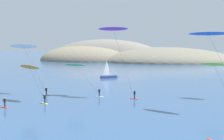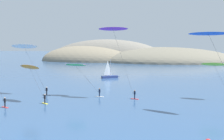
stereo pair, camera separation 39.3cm
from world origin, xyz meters
name	(u,v)px [view 2 (the right image)]	position (x,y,z in m)	size (l,w,h in m)	color
headland_island	(126,61)	(-21.51, 138.99, 0.00)	(111.61, 52.93, 24.86)	#6B6656
sailboat_near	(111,76)	(-12.81, 59.97, 0.64)	(5.45, 4.15, 5.70)	navy
kitesurfer_blue	(212,40)	(10.74, 21.95, 10.88)	(9.04, 4.43, 12.15)	red
kitesurfer_orange	(31,69)	(-19.41, 24.33, 5.76)	(6.71, 3.56, 6.70)	yellow
kitesurfer_white	(26,49)	(-23.99, 30.90, 9.18)	(8.93, 2.08, 10.31)	#2D2D33
kitesurfer_lime	(215,67)	(12.98, 33.15, 6.02)	(6.17, 2.27, 6.93)	#2D2D33
kitesurfer_green	(78,67)	(-12.96, 30.97, 5.65)	(7.84, 1.57, 6.45)	silver
kitesurfer_purple	(115,34)	(-5.35, 30.35, 12.04)	(7.77, 1.43, 13.46)	red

